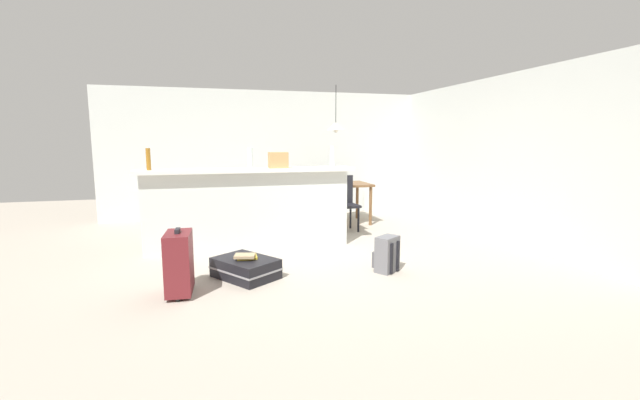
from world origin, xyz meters
The scene contains 17 objects.
ground_plane centered at (0.00, 0.00, -0.03)m, with size 13.00×13.00×0.05m, color #ADA393.
wall_back centered at (0.00, 3.05, 1.25)m, with size 6.60×0.10×2.50m, color silver.
wall_right centered at (3.05, 0.30, 1.25)m, with size 0.10×6.00×2.50m, color silver.
partition_half_wall centered at (-0.77, 0.42, 0.55)m, with size 2.80×0.20×1.09m, color silver.
bar_countertop centered at (-0.77, 0.42, 1.12)m, with size 2.96×0.40×0.05m, color white.
bottle_amber centered at (-2.05, 0.42, 1.28)m, with size 0.06×0.06×0.28m, color #9E661E.
bottle_clear centered at (-0.74, 0.46, 1.28)m, with size 0.07×0.07×0.28m, color silver.
bottle_white centered at (0.45, 0.49, 1.29)m, with size 0.07×0.07×0.30m, color silver.
grocery_bag centered at (-0.37, 0.39, 1.25)m, with size 0.26×0.18×0.22m, color tan.
dining_table centered at (1.01, 1.88, 0.65)m, with size 1.10×0.80×0.74m.
dining_chair_near_partition centered at (0.91, 1.29, 0.52)m, with size 0.43×0.43×0.93m.
dining_chair_far_side centered at (1.06, 2.45, 0.52)m, with size 0.44×0.44×0.93m.
pendant_lamp centered at (0.95, 1.89, 1.78)m, with size 0.34×0.34×0.84m.
suitcase_flat_black centered at (-0.95, -0.78, 0.11)m, with size 0.80×0.87×0.22m.
backpack_grey centered at (0.66, -1.00, 0.20)m, with size 0.34×0.33×0.42m.
suitcase_upright_maroon centered at (-1.63, -1.13, 0.33)m, with size 0.27×0.45×0.67m.
book_stack centered at (-0.95, -0.81, 0.25)m, with size 0.27×0.23×0.06m.
Camera 1 is at (-1.34, -5.31, 1.53)m, focal length 23.20 mm.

